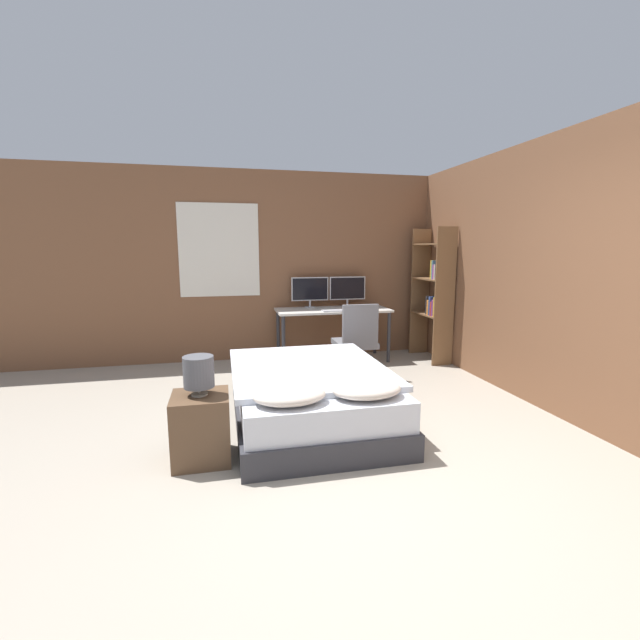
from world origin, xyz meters
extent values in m
plane|color=#9E9384|center=(0.00, 0.00, 0.00)|extent=(20.00, 20.00, 0.00)
cube|color=brown|center=(0.00, 3.90, 1.35)|extent=(12.00, 0.06, 2.70)
cube|color=silver|center=(-1.05, 3.86, 1.58)|extent=(1.10, 0.01, 1.29)
cube|color=#A3B2CC|center=(-1.05, 3.86, 1.58)|extent=(1.02, 0.01, 1.21)
cube|color=brown|center=(2.12, 1.50, 1.35)|extent=(0.06, 12.00, 2.70)
cube|color=#2D2D33|center=(-0.27, 1.38, 0.11)|extent=(1.37, 1.94, 0.22)
cube|color=silver|center=(-0.27, 1.38, 0.34)|extent=(1.31, 1.88, 0.25)
cube|color=silver|center=(-0.27, 1.49, 0.49)|extent=(1.41, 1.63, 0.05)
ellipsoid|color=beige|center=(-0.57, 0.66, 0.53)|extent=(0.55, 0.38, 0.13)
ellipsoid|color=beige|center=(0.03, 0.66, 0.53)|extent=(0.55, 0.38, 0.13)
cube|color=brown|center=(-1.23, 0.84, 0.26)|extent=(0.43, 0.41, 0.52)
cylinder|color=gray|center=(-1.23, 0.84, 0.53)|extent=(0.12, 0.12, 0.01)
cylinder|color=gray|center=(-1.23, 0.84, 0.56)|extent=(0.02, 0.02, 0.05)
cylinder|color=#4C4C51|center=(-1.23, 0.84, 0.70)|extent=(0.23, 0.23, 0.23)
cube|color=beige|center=(0.50, 3.50, 0.74)|extent=(1.61, 0.66, 0.03)
cylinder|color=#2D2D33|center=(-0.25, 3.22, 0.36)|extent=(0.05, 0.05, 0.73)
cylinder|color=#2D2D33|center=(1.25, 3.22, 0.36)|extent=(0.05, 0.05, 0.73)
cylinder|color=#2D2D33|center=(-0.25, 3.78, 0.36)|extent=(0.05, 0.05, 0.73)
cylinder|color=#2D2D33|center=(1.25, 3.78, 0.36)|extent=(0.05, 0.05, 0.73)
cylinder|color=#B7B7BC|center=(0.22, 3.73, 0.76)|extent=(0.16, 0.16, 0.01)
cylinder|color=#B7B7BC|center=(0.22, 3.73, 0.81)|extent=(0.03, 0.03, 0.09)
cube|color=#B7B7BC|center=(0.22, 3.73, 1.03)|extent=(0.55, 0.03, 0.34)
cube|color=black|center=(0.22, 3.71, 1.03)|extent=(0.52, 0.00, 0.31)
cylinder|color=#B7B7BC|center=(0.79, 3.73, 0.76)|extent=(0.16, 0.16, 0.01)
cylinder|color=#B7B7BC|center=(0.79, 3.73, 0.81)|extent=(0.03, 0.03, 0.09)
cube|color=#B7B7BC|center=(0.79, 3.73, 1.03)|extent=(0.55, 0.03, 0.34)
cube|color=black|center=(0.79, 3.71, 1.03)|extent=(0.52, 0.00, 0.31)
cube|color=#B7B7BC|center=(0.50, 3.27, 0.76)|extent=(0.40, 0.13, 0.02)
ellipsoid|color=#B7B7BC|center=(0.79, 3.27, 0.77)|extent=(0.07, 0.05, 0.04)
cylinder|color=black|center=(0.60, 2.75, 0.02)|extent=(0.52, 0.52, 0.04)
cylinder|color=gray|center=(0.60, 2.75, 0.21)|extent=(0.05, 0.05, 0.33)
cube|color=slate|center=(0.60, 2.75, 0.41)|extent=(0.50, 0.50, 0.07)
cube|color=slate|center=(0.60, 2.53, 0.69)|extent=(0.45, 0.05, 0.50)
cube|color=brown|center=(1.92, 2.90, 0.95)|extent=(0.30, 0.02, 1.90)
cube|color=brown|center=(1.92, 3.65, 0.95)|extent=(0.30, 0.02, 1.90)
cube|color=brown|center=(1.92, 3.28, 0.66)|extent=(0.30, 0.73, 0.02)
cube|color=brown|center=(1.92, 3.28, 1.18)|extent=(0.30, 0.73, 0.02)
cube|color=brown|center=(1.92, 3.28, 1.67)|extent=(0.30, 0.73, 0.02)
cube|color=orange|center=(1.92, 2.93, 0.78)|extent=(0.24, 0.03, 0.21)
cube|color=gold|center=(1.92, 2.97, 0.81)|extent=(0.24, 0.03, 0.27)
cube|color=#7A387F|center=(1.92, 3.02, 0.79)|extent=(0.24, 0.04, 0.23)
cube|color=#B2332D|center=(1.92, 3.07, 0.77)|extent=(0.24, 0.03, 0.20)
cube|color=#2D4784|center=(1.92, 3.11, 0.81)|extent=(0.24, 0.04, 0.27)
cube|color=orange|center=(1.92, 3.16, 0.78)|extent=(0.24, 0.04, 0.21)
cube|color=#28282D|center=(1.92, 3.20, 0.81)|extent=(0.24, 0.02, 0.26)
cube|color=#BCB29E|center=(1.92, 2.93, 1.32)|extent=(0.24, 0.02, 0.26)
cube|color=#28282D|center=(1.92, 2.96, 1.32)|extent=(0.24, 0.03, 0.25)
cube|color=#BCB29E|center=(1.92, 3.00, 1.29)|extent=(0.24, 0.03, 0.21)
cube|color=#7A387F|center=(1.92, 3.03, 1.29)|extent=(0.24, 0.04, 0.20)
cube|color=teal|center=(1.92, 3.07, 1.32)|extent=(0.24, 0.02, 0.26)
cube|color=gold|center=(1.92, 3.10, 1.32)|extent=(0.24, 0.03, 0.26)
camera|label=1|loc=(-1.03, -2.36, 1.61)|focal=24.00mm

